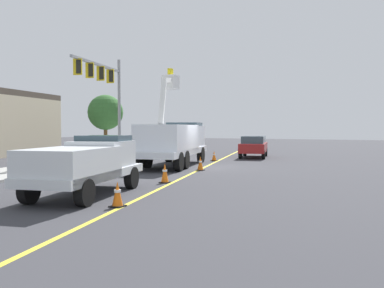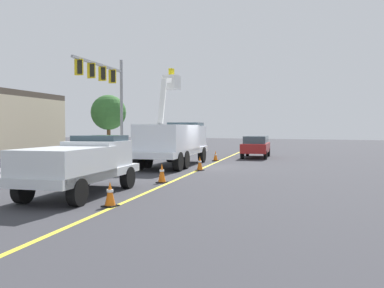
% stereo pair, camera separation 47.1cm
% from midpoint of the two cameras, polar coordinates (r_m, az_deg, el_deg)
% --- Properties ---
extents(ground, '(120.00, 120.00, 0.00)m').
position_cam_midpoint_polar(ground, '(24.01, 1.29, -3.29)').
color(ground, '#38383D').
extents(sidewalk_far_side, '(59.49, 15.63, 0.12)m').
position_cam_midpoint_polar(sidewalk_far_side, '(27.29, -17.34, -2.59)').
color(sidewalk_far_side, '#9E9E99').
rests_on(sidewalk_far_side, ground).
extents(lane_centre_stripe, '(49.00, 10.24, 0.01)m').
position_cam_midpoint_polar(lane_centre_stripe, '(24.01, 1.29, -3.28)').
color(lane_centre_stripe, yellow).
rests_on(lane_centre_stripe, ground).
extents(utility_bucket_truck, '(8.54, 4.10, 6.25)m').
position_cam_midpoint_polar(utility_bucket_truck, '(24.80, -3.15, 0.59)').
color(utility_bucket_truck, white).
rests_on(utility_bucket_truck, ground).
extents(service_pickup_truck, '(5.91, 3.19, 2.06)m').
position_cam_midpoint_polar(service_pickup_truck, '(14.48, -15.76, -2.66)').
color(service_pickup_truck, silver).
rests_on(service_pickup_truck, ground).
extents(passing_minivan, '(5.08, 2.83, 1.69)m').
position_cam_midpoint_polar(passing_minivan, '(31.99, 8.31, -0.15)').
color(passing_minivan, maroon).
rests_on(passing_minivan, ground).
extents(traffic_cone_leading, '(0.40, 0.40, 0.76)m').
position_cam_midpoint_polar(traffic_cone_leading, '(12.31, -11.58, -6.99)').
color(traffic_cone_leading, black).
rests_on(traffic_cone_leading, ground).
extents(traffic_cone_mid_front, '(0.40, 0.40, 0.84)m').
position_cam_midpoint_polar(traffic_cone_mid_front, '(17.26, -4.64, -4.13)').
color(traffic_cone_mid_front, black).
rests_on(traffic_cone_mid_front, ground).
extents(traffic_cone_mid_rear, '(0.40, 0.40, 0.79)m').
position_cam_midpoint_polar(traffic_cone_mid_rear, '(22.09, 0.58, -2.77)').
color(traffic_cone_mid_rear, black).
rests_on(traffic_cone_mid_rear, ground).
extents(traffic_cone_trailing, '(0.40, 0.40, 0.71)m').
position_cam_midpoint_polar(traffic_cone_trailing, '(28.48, 2.67, -1.70)').
color(traffic_cone_trailing, black).
rests_on(traffic_cone_trailing, ground).
extents(traffic_signal_mast, '(7.04, 1.66, 7.56)m').
position_cam_midpoint_polar(traffic_signal_mast, '(29.63, -12.61, 8.15)').
color(traffic_signal_mast, gray).
rests_on(traffic_signal_mast, ground).
extents(street_tree_right, '(3.06, 3.06, 5.20)m').
position_cam_midpoint_polar(street_tree_right, '(35.95, -12.51, 4.35)').
color(street_tree_right, brown).
rests_on(street_tree_right, ground).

